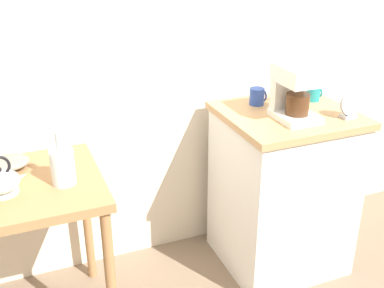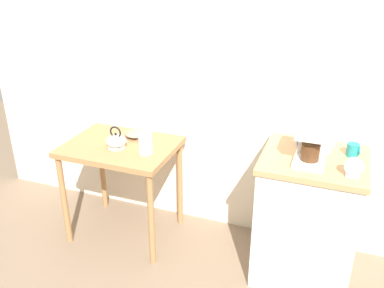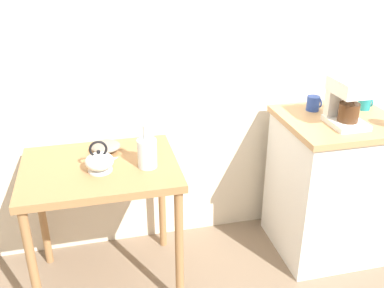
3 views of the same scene
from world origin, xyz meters
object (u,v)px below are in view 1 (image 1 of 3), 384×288
teakettle (2,181)px  glass_carafe_vase (63,166)px  table_clock (350,108)px  bowl_stoneware (10,162)px  mug_small_cream (286,96)px  mug_dark_teal (313,93)px  mug_blue (257,96)px  coffee_maker (295,89)px

teakettle → glass_carafe_vase: size_ratio=0.76×
teakettle → table_clock: 1.58m
bowl_stoneware → mug_small_cream: size_ratio=1.90×
mug_small_cream → teakettle: bearing=-172.1°
mug_dark_teal → table_clock: bearing=-88.6°
mug_blue → mug_dark_teal: mug_blue is taller
coffee_maker → mug_small_cream: (0.08, 0.19, -0.10)m
mug_blue → table_clock: (0.31, -0.33, 0.01)m
glass_carafe_vase → mug_small_cream: size_ratio=2.73×
glass_carafe_vase → bowl_stoneware: bearing=131.1°
coffee_maker → mug_dark_teal: size_ratio=3.18×
teakettle → coffee_maker: bearing=0.2°
bowl_stoneware → mug_dark_teal: 1.53m
teakettle → mug_dark_teal: (1.56, 0.18, 0.11)m
bowl_stoneware → mug_small_cream: bearing=-0.8°
teakettle → table_clock: bearing=-3.6°
bowl_stoneware → teakettle: (-0.04, -0.21, 0.02)m
bowl_stoneware → table_clock: bearing=-11.6°
coffee_maker → mug_blue: bearing=105.7°
bowl_stoneware → table_clock: 1.57m
glass_carafe_vase → mug_blue: 1.06m
teakettle → mug_dark_teal: bearing=6.5°
table_clock → mug_blue: bearing=132.9°
bowl_stoneware → mug_small_cream: (1.37, -0.02, 0.13)m
bowl_stoneware → table_clock: table_clock is taller
teakettle → bowl_stoneware: bearing=79.8°
mug_blue → table_clock: 0.46m
coffee_maker → table_clock: bearing=-23.0°
glass_carafe_vase → mug_dark_teal: bearing=8.1°
teakettle → mug_small_cream: bearing=7.9°
mug_dark_teal → teakettle: bearing=-173.5°
coffee_maker → mug_dark_teal: 0.31m
bowl_stoneware → mug_blue: size_ratio=1.83×
bowl_stoneware → glass_carafe_vase: (0.20, -0.22, 0.05)m
bowl_stoneware → mug_blue: bearing=0.9°
coffee_maker → mug_small_cream: size_ratio=3.11×
mug_blue → mug_small_cream: size_ratio=1.04×
mug_dark_teal → mug_blue: bearing=169.7°
teakettle → mug_small_cream: mug_small_cream is taller
mug_blue → mug_dark_teal: bearing=-10.3°
bowl_stoneware → glass_carafe_vase: size_ratio=0.69×
teakettle → mug_dark_teal: size_ratio=2.11×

